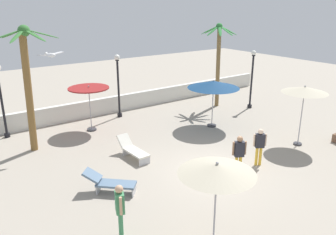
{
  "coord_description": "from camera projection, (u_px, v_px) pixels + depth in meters",
  "views": [
    {
      "loc": [
        -8.76,
        -8.85,
        6.5
      ],
      "look_at": [
        0.0,
        3.33,
        1.4
      ],
      "focal_mm": 36.37,
      "sensor_mm": 36.0,
      "label": 1
    }
  ],
  "objects": [
    {
      "name": "patio_umbrella_3",
      "position": [
        213.0,
        85.0,
        18.03
      ],
      "size": [
        2.78,
        2.78,
        2.61
      ],
      "color": "#333338",
      "rests_on": "ground_plane"
    },
    {
      "name": "lounge_chair_1",
      "position": [
        110.0,
        182.0,
        12.14
      ],
      "size": [
        1.73,
        1.68,
        0.83
      ],
      "color": "#B7B7BC",
      "rests_on": "ground_plane"
    },
    {
      "name": "lounge_chair_0",
      "position": [
        133.0,
        149.0,
        14.88
      ],
      "size": [
        0.63,
        1.91,
        0.84
      ],
      "color": "#B7B7BC",
      "rests_on": "ground_plane"
    },
    {
      "name": "lamp_post_3",
      "position": [
        252.0,
        77.0,
        21.45
      ],
      "size": [
        0.3,
        0.3,
        3.69
      ],
      "color": "black",
      "rests_on": "ground_plane"
    },
    {
      "name": "patio_umbrella_1",
      "position": [
        89.0,
        92.0,
        17.53
      ],
      "size": [
        2.1,
        2.1,
        2.45
      ],
      "color": "#333338",
      "rests_on": "ground_plane"
    },
    {
      "name": "palm_tree_1",
      "position": [
        27.0,
        76.0,
        14.75
      ],
      "size": [
        2.83,
        2.65,
        5.62
      ],
      "color": "brown",
      "rests_on": "ground_plane"
    },
    {
      "name": "patio_umbrella_2",
      "position": [
        217.0,
        170.0,
        8.6
      ],
      "size": [
        2.02,
        2.02,
        2.7
      ],
      "color": "#333338",
      "rests_on": "ground_plane"
    },
    {
      "name": "guest_1",
      "position": [
        239.0,
        152.0,
        13.1
      ],
      "size": [
        0.5,
        0.38,
        1.68
      ],
      "color": "gold",
      "rests_on": "ground_plane"
    },
    {
      "name": "guest_0",
      "position": [
        120.0,
        206.0,
        9.58
      ],
      "size": [
        0.35,
        0.53,
        1.71
      ],
      "color": "#3F8C59",
      "rests_on": "ground_plane"
    },
    {
      "name": "lamp_post_0",
      "position": [
        118.0,
        82.0,
        19.7
      ],
      "size": [
        0.32,
        0.32,
        3.7
      ],
      "color": "black",
      "rests_on": "ground_plane"
    },
    {
      "name": "lamp_post_2",
      "position": [
        0.0,
        88.0,
        16.46
      ],
      "size": [
        0.43,
        0.43,
        3.76
      ],
      "color": "black",
      "rests_on": "ground_plane"
    },
    {
      "name": "palm_tree_0",
      "position": [
        218.0,
        54.0,
        21.4
      ],
      "size": [
        2.26,
        2.26,
        5.3
      ],
      "color": "brown",
      "rests_on": "ground_plane"
    },
    {
      "name": "ground_plane",
      "position": [
        216.0,
        172.0,
        13.74
      ],
      "size": [
        56.0,
        56.0,
        0.0
      ],
      "primitive_type": "plane",
      "color": "#9E9384"
    },
    {
      "name": "patio_umbrella_0",
      "position": [
        305.0,
        90.0,
        15.51
      ],
      "size": [
        2.08,
        2.08,
        2.92
      ],
      "color": "#333338",
      "rests_on": "ground_plane"
    },
    {
      "name": "boundary_wall",
      "position": [
        109.0,
        105.0,
        20.89
      ],
      "size": [
        25.2,
        0.3,
        1.01
      ],
      "primitive_type": "cube",
      "color": "silver",
      "rests_on": "ground_plane"
    },
    {
      "name": "seagull_1",
      "position": [
        50.0,
        55.0,
        9.78
      ],
      "size": [
        0.9,
        0.6,
        0.14
      ],
      "color": "white"
    },
    {
      "name": "guest_2",
      "position": [
        260.0,
        144.0,
        14.0
      ],
      "size": [
        0.49,
        0.39,
        1.62
      ],
      "color": "gold",
      "rests_on": "ground_plane"
    }
  ]
}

